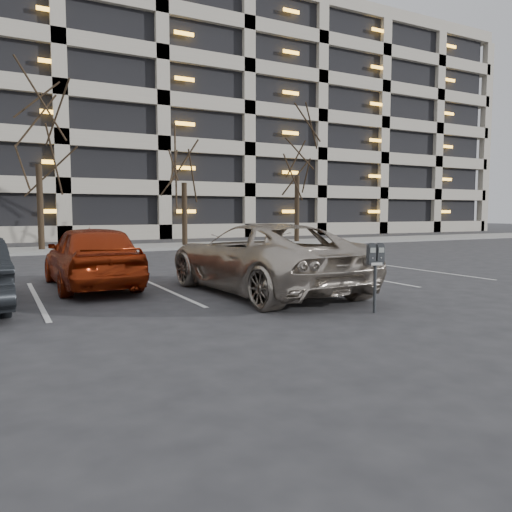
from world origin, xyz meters
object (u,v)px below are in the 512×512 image
tree_d (297,135)px  tree_b (37,110)px  car_red (92,256)px  suv_silver (262,258)px  tree_c (184,143)px  parking_meter (375,260)px

tree_d → tree_b: bearing=180.0°
car_red → tree_b: bearing=-89.8°
tree_d → suv_silver: size_ratio=1.51×
suv_silver → car_red: suv_silver is taller
tree_c → suv_silver: (-3.53, -15.08, -4.63)m
tree_c → tree_d: 7.06m
tree_b → suv_silver: bearing=-77.0°
tree_c → tree_d: size_ratio=0.85×
tree_c → car_red: bearing=-118.6°
parking_meter → tree_d: bearing=73.4°
tree_c → parking_meter: (-2.86, -18.15, -4.46)m
parking_meter → suv_silver: size_ratio=0.21×
car_red → tree_c: bearing=-119.0°
suv_silver → car_red: (-3.35, 2.49, -0.01)m
tree_b → car_red: bearing=-89.4°
tree_d → parking_meter: 21.35m
tree_c → tree_d: tree_d is taller
tree_b → car_red: (0.12, -12.59, -5.69)m
suv_silver → parking_meter: bearing=99.2°
tree_d → parking_meter: tree_d is taller
tree_b → car_red: 13.82m
parking_meter → car_red: 6.86m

